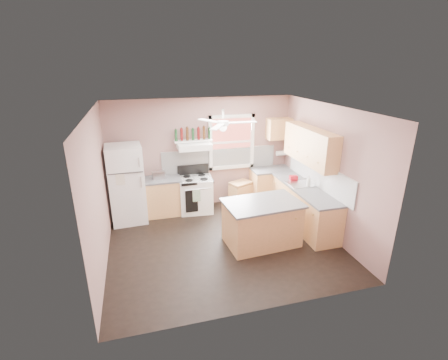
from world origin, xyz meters
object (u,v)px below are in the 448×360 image
object	(u,v)px
stove	(196,195)
island	(262,224)
refrigerator	(127,184)
toaster	(159,175)
cart	(240,194)

from	to	relation	value
stove	island	xyz separation A→B (m)	(0.99, -1.84, 0.00)
refrigerator	island	world-z (taller)	refrigerator
toaster	island	world-z (taller)	toaster
stove	cart	world-z (taller)	stove
refrigerator	stove	size ratio (longest dim) A/B	2.08
toaster	cart	xyz separation A→B (m)	(2.04, 0.06, -0.72)
stove	cart	size ratio (longest dim) A/B	1.61
stove	refrigerator	bearing A→B (deg)	-171.35
refrigerator	cart	distance (m)	2.84
stove	cart	distance (m)	1.20
cart	toaster	bearing A→B (deg)	157.47
refrigerator	toaster	xyz separation A→B (m)	(0.73, 0.14, 0.10)
stove	island	distance (m)	2.09
refrigerator	toaster	size ratio (longest dim) A/B	6.39
refrigerator	island	xyz separation A→B (m)	(2.58, -1.75, -0.46)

